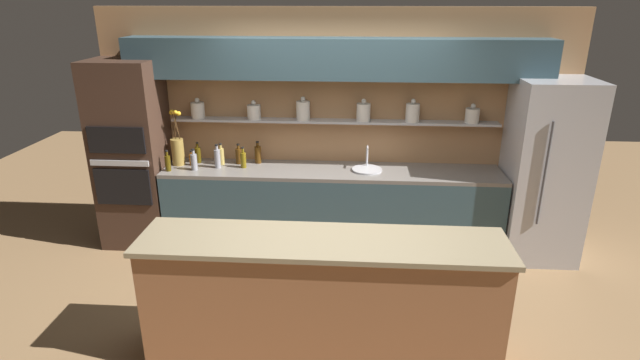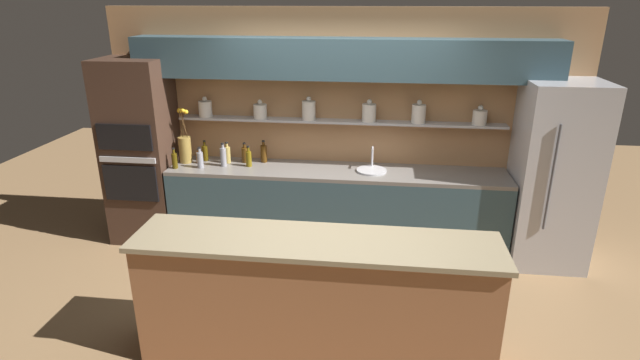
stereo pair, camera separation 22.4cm
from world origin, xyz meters
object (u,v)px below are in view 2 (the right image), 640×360
object	(u,v)px
bottle_spirit_0	(264,153)
bottle_spirit_6	(223,156)
flower_vase	(185,146)
bottle_oil_3	(249,158)
refrigerator	(553,176)
sink_fixture	(372,169)
bottle_spirit_5	(200,159)
bottle_spirit_8	(227,154)
bottle_oil_1	(205,153)
bottle_sauce_4	(199,157)
oven_tower	(141,152)
bottle_spirit_7	(245,154)
bottle_oil_2	(174,160)

from	to	relation	value
bottle_spirit_0	bottle_spirit_6	bearing A→B (deg)	-154.68
flower_vase	bottle_oil_3	size ratio (longest dim) A/B	2.70
refrigerator	sink_fixture	size ratio (longest dim) A/B	5.96
bottle_spirit_5	bottle_spirit_8	size ratio (longest dim) A/B	0.97
refrigerator	bottle_spirit_5	xyz separation A→B (m)	(-3.73, -0.07, 0.05)
refrigerator	bottle_spirit_5	size ratio (longest dim) A/B	8.21
bottle_oil_1	bottle_sauce_4	size ratio (longest dim) A/B	1.41
bottle_sauce_4	bottle_spirit_6	size ratio (longest dim) A/B	0.64
bottle_oil_1	refrigerator	bearing A→B (deg)	-2.82
sink_fixture	oven_tower	bearing A→B (deg)	-179.74
bottle_oil_3	bottle_spirit_5	world-z (taller)	bottle_spirit_5
bottle_sauce_4	oven_tower	bearing A→B (deg)	-175.46
bottle_oil_1	bottle_spirit_6	size ratio (longest dim) A/B	0.90
refrigerator	bottle_spirit_7	distance (m)	3.30
oven_tower	bottle_spirit_6	world-z (taller)	oven_tower
bottle_spirit_6	bottle_spirit_8	bearing A→B (deg)	85.29
bottle_spirit_5	bottle_spirit_7	distance (m)	0.50
bottle_spirit_5	oven_tower	bearing A→B (deg)	171.77
bottle_oil_3	sink_fixture	bearing A→B (deg)	0.09
bottle_spirit_0	bottle_spirit_7	world-z (taller)	bottle_spirit_0
bottle_spirit_0	bottle_oil_1	world-z (taller)	bottle_spirit_0
bottle_oil_3	bottle_spirit_6	bearing A→B (deg)	-175.10
oven_tower	bottle_spirit_5	size ratio (longest dim) A/B	8.84
refrigerator	bottle_spirit_7	size ratio (longest dim) A/B	8.40
oven_tower	bottle_spirit_6	xyz separation A→B (m)	(0.96, -0.01, -0.01)
sink_fixture	bottle_oil_3	bearing A→B (deg)	-179.91
bottle_spirit_0	bottle_oil_1	xyz separation A→B (m)	(-0.68, -0.03, -0.01)
refrigerator	bottle_spirit_7	world-z (taller)	refrigerator
bottle_oil_2	sink_fixture	bearing A→B (deg)	4.49
bottle_sauce_4	bottle_spirit_7	world-z (taller)	bottle_spirit_7
sink_fixture	bottle_spirit_8	bearing A→B (deg)	176.83
bottle_spirit_0	bottle_oil_3	world-z (taller)	bottle_spirit_0
oven_tower	bottle_oil_3	xyz separation A→B (m)	(1.25, 0.01, -0.03)
sink_fixture	bottle_oil_1	world-z (taller)	sink_fixture
oven_tower	bottle_sauce_4	world-z (taller)	oven_tower
refrigerator	bottle_spirit_5	bearing A→B (deg)	-178.94
flower_vase	bottle_oil_2	bearing A→B (deg)	-100.63
bottle_oil_1	bottle_spirit_8	bearing A→B (deg)	-9.61
flower_vase	bottle_oil_2	xyz separation A→B (m)	(-0.04, -0.22, -0.10)
bottle_oil_1	bottle_sauce_4	world-z (taller)	bottle_oil_1
refrigerator	bottle_spirit_8	xyz separation A→B (m)	(-3.49, 0.14, 0.05)
bottle_spirit_7	bottle_spirit_5	bearing A→B (deg)	-150.43
bottle_spirit_0	bottle_spirit_7	distance (m)	0.22
bottle_spirit_7	bottle_spirit_8	xyz separation A→B (m)	(-0.19, -0.04, 0.01)
bottle_oil_2	bottle_spirit_5	distance (m)	0.28
bottle_spirit_6	bottle_spirit_7	bearing A→B (deg)	37.88
refrigerator	bottle_spirit_5	distance (m)	3.73
bottle_oil_2	bottle_sauce_4	size ratio (longest dim) A/B	1.36
bottle_spirit_0	bottle_oil_3	xyz separation A→B (m)	(-0.13, -0.17, -0.01)
flower_vase	bottle_spirit_8	xyz separation A→B (m)	(0.48, 0.04, -0.09)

